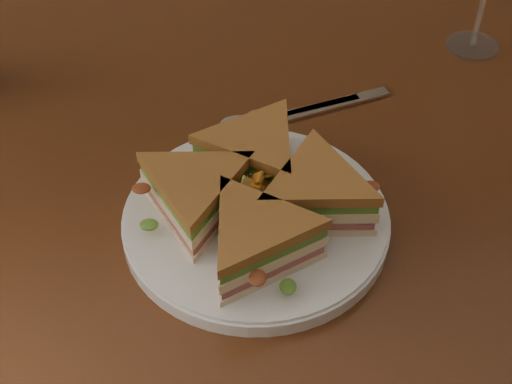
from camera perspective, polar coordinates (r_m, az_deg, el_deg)
table at (r=0.88m, az=-1.33°, el=-2.66°), size 1.20×0.80×0.75m
plate at (r=0.74m, az=0.00°, el=-2.30°), size 0.28×0.28×0.02m
sandwich_wedges at (r=0.72m, az=0.00°, el=-0.28°), size 0.27×0.27×0.06m
crisps_mound at (r=0.72m, az=0.00°, el=-0.51°), size 0.09×0.09×0.05m
spoon at (r=0.87m, az=0.06°, el=5.71°), size 0.18×0.07×0.01m
knife at (r=0.89m, az=3.98°, el=6.34°), size 0.21×0.08×0.00m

